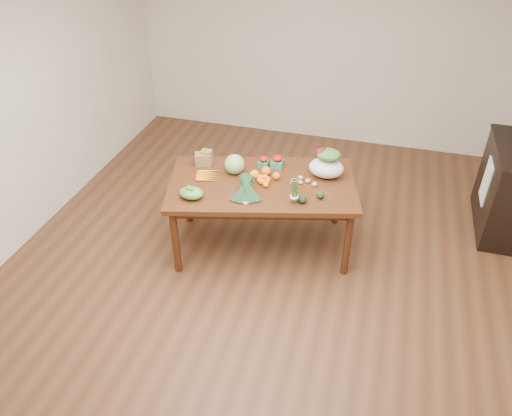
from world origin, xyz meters
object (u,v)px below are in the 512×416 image
(cabbage, at_px, (235,164))
(cabinet, at_px, (511,190))
(dining_table, at_px, (262,215))
(salad_bag, at_px, (327,165))
(asparagus_bundle, at_px, (295,191))
(kale_bunch, at_px, (246,190))
(paper_bag, at_px, (203,158))
(mandarin_cluster, at_px, (264,179))

(cabbage, bearing_deg, cabinet, 18.50)
(dining_table, bearing_deg, cabinet, 8.18)
(cabinet, xyz_separation_m, salad_bag, (-1.81, -0.71, 0.41))
(cabinet, bearing_deg, cabbage, -161.50)
(dining_table, xyz_separation_m, asparagus_bundle, (0.36, -0.24, 0.50))
(kale_bunch, bearing_deg, cabinet, 13.12)
(dining_table, relative_size, salad_bag, 5.25)
(asparagus_bundle, bearing_deg, kale_bunch, 171.13)
(dining_table, bearing_deg, cabbage, 147.89)
(salad_bag, bearing_deg, dining_table, -153.67)
(cabbage, relative_size, kale_bunch, 0.48)
(paper_bag, distance_m, cabbage, 0.36)
(cabinet, height_order, salad_bag, salad_bag)
(cabbage, height_order, asparagus_bundle, asparagus_bundle)
(cabbage, xyz_separation_m, kale_bunch, (0.23, -0.38, -0.02))
(dining_table, distance_m, cabbage, 0.57)
(cabbage, bearing_deg, dining_table, -17.65)
(asparagus_bundle, bearing_deg, paper_bag, 143.31)
(paper_bag, height_order, asparagus_bundle, asparagus_bundle)
(mandarin_cluster, height_order, kale_bunch, kale_bunch)
(cabbage, distance_m, salad_bag, 0.87)
(dining_table, height_order, paper_bag, paper_bag)
(dining_table, distance_m, kale_bunch, 0.54)
(dining_table, bearing_deg, paper_bag, 151.05)
(asparagus_bundle, bearing_deg, cabbage, 138.24)
(mandarin_cluster, distance_m, asparagus_bundle, 0.43)
(dining_table, height_order, cabinet, cabinet)
(cabbage, bearing_deg, kale_bunch, -59.13)
(asparagus_bundle, bearing_deg, salad_bag, 54.82)
(mandarin_cluster, height_order, salad_bag, salad_bag)
(asparagus_bundle, height_order, salad_bag, salad_bag)
(salad_bag, bearing_deg, mandarin_cluster, -153.04)
(paper_bag, relative_size, salad_bag, 0.62)
(dining_table, height_order, salad_bag, salad_bag)
(salad_bag, bearing_deg, cabbage, -168.13)
(cabinet, distance_m, kale_bunch, 2.78)
(dining_table, height_order, kale_bunch, kale_bunch)
(mandarin_cluster, distance_m, kale_bunch, 0.31)
(paper_bag, height_order, kale_bunch, kale_bunch)
(cabbage, height_order, kale_bunch, cabbage)
(cabinet, bearing_deg, mandarin_cluster, -157.24)
(mandarin_cluster, relative_size, kale_bunch, 0.45)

